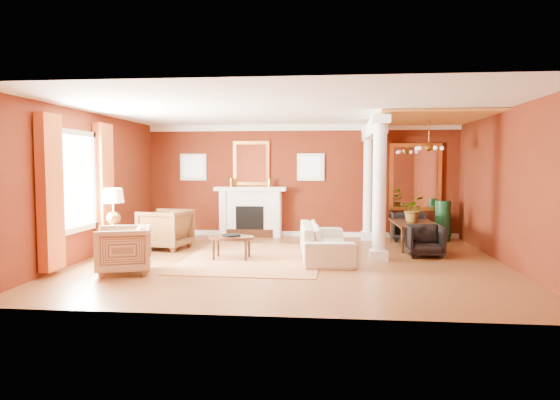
# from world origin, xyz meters

# --- Properties ---
(ground) EXTENTS (8.00, 8.00, 0.00)m
(ground) POSITION_xyz_m (0.00, 0.00, 0.00)
(ground) COLOR brown
(ground) RESTS_ON ground
(room_shell) EXTENTS (8.04, 7.04, 2.92)m
(room_shell) POSITION_xyz_m (0.00, 0.00, 2.02)
(room_shell) COLOR #571A0C
(room_shell) RESTS_ON ground
(fireplace) EXTENTS (1.85, 0.42, 1.29)m
(fireplace) POSITION_xyz_m (-1.30, 3.32, 0.65)
(fireplace) COLOR white
(fireplace) RESTS_ON ground
(overmantel_mirror) EXTENTS (0.95, 0.07, 1.15)m
(overmantel_mirror) POSITION_xyz_m (-1.30, 3.45, 1.90)
(overmantel_mirror) COLOR gold
(overmantel_mirror) RESTS_ON fireplace
(flank_window_left) EXTENTS (0.70, 0.07, 0.70)m
(flank_window_left) POSITION_xyz_m (-2.85, 3.46, 1.80)
(flank_window_left) COLOR white
(flank_window_left) RESTS_ON room_shell
(flank_window_right) EXTENTS (0.70, 0.07, 0.70)m
(flank_window_right) POSITION_xyz_m (0.25, 3.46, 1.80)
(flank_window_right) COLOR white
(flank_window_right) RESTS_ON room_shell
(left_window) EXTENTS (0.21, 2.55, 2.60)m
(left_window) POSITION_xyz_m (-3.89, -0.60, 1.42)
(left_window) COLOR white
(left_window) RESTS_ON room_shell
(column_front) EXTENTS (0.36, 0.36, 2.80)m
(column_front) POSITION_xyz_m (1.70, 0.30, 1.43)
(column_front) COLOR white
(column_front) RESTS_ON ground
(column_back) EXTENTS (0.36, 0.36, 2.80)m
(column_back) POSITION_xyz_m (1.70, 3.00, 1.43)
(column_back) COLOR white
(column_back) RESTS_ON ground
(header_beam) EXTENTS (0.30, 3.20, 0.32)m
(header_beam) POSITION_xyz_m (1.70, 1.90, 2.62)
(header_beam) COLOR white
(header_beam) RESTS_ON column_front
(amber_ceiling) EXTENTS (2.30, 3.40, 0.04)m
(amber_ceiling) POSITION_xyz_m (2.85, 1.75, 2.87)
(amber_ceiling) COLOR gold
(amber_ceiling) RESTS_ON room_shell
(dining_mirror) EXTENTS (1.30, 0.07, 1.70)m
(dining_mirror) POSITION_xyz_m (2.90, 3.45, 1.55)
(dining_mirror) COLOR gold
(dining_mirror) RESTS_ON room_shell
(chandelier) EXTENTS (0.60, 0.62, 0.75)m
(chandelier) POSITION_xyz_m (2.90, 1.80, 2.25)
(chandelier) COLOR olive
(chandelier) RESTS_ON room_shell
(crown_trim) EXTENTS (8.00, 0.08, 0.16)m
(crown_trim) POSITION_xyz_m (0.00, 3.46, 2.82)
(crown_trim) COLOR white
(crown_trim) RESTS_ON room_shell
(base_trim) EXTENTS (8.00, 0.08, 0.12)m
(base_trim) POSITION_xyz_m (0.00, 3.46, 0.06)
(base_trim) COLOR white
(base_trim) RESTS_ON ground
(rug) EXTENTS (2.72, 3.58, 0.01)m
(rug) POSITION_xyz_m (-0.75, 0.30, 0.01)
(rug) COLOR maroon
(rug) RESTS_ON ground
(sofa) EXTENTS (0.89, 2.41, 0.92)m
(sofa) POSITION_xyz_m (0.66, 0.40, 0.46)
(sofa) COLOR beige
(sofa) RESTS_ON ground
(armchair_leopard) EXTENTS (1.06, 1.10, 0.97)m
(armchair_leopard) POSITION_xyz_m (-2.85, 1.15, 0.49)
(armchair_leopard) COLOR black
(armchair_leopard) RESTS_ON ground
(armchair_stripe) EXTENTS (1.05, 1.08, 0.89)m
(armchair_stripe) POSITION_xyz_m (-2.77, -1.31, 0.45)
(armchair_stripe) COLOR tan
(armchair_stripe) RESTS_ON ground
(coffee_table) EXTENTS (0.90, 0.90, 0.46)m
(coffee_table) POSITION_xyz_m (-1.17, 0.12, 0.41)
(coffee_table) COLOR black
(coffee_table) RESTS_ON ground
(coffee_book) EXTENTS (0.18, 0.03, 0.24)m
(coffee_book) POSITION_xyz_m (-1.20, 0.13, 0.58)
(coffee_book) COLOR black
(coffee_book) RESTS_ON coffee_table
(side_table) EXTENTS (0.56, 0.56, 1.40)m
(side_table) POSITION_xyz_m (-3.45, -0.14, 0.93)
(side_table) COLOR black
(side_table) RESTS_ON ground
(dining_table) EXTENTS (0.64, 1.66, 0.91)m
(dining_table) POSITION_xyz_m (2.66, 1.92, 0.46)
(dining_table) COLOR black
(dining_table) RESTS_ON ground
(dining_chair_near) EXTENTS (0.69, 0.64, 0.71)m
(dining_chair_near) POSITION_xyz_m (2.68, 0.80, 0.35)
(dining_chair_near) COLOR black
(dining_chair_near) RESTS_ON ground
(dining_chair_far) EXTENTS (0.78, 0.73, 0.80)m
(dining_chair_far) POSITION_xyz_m (2.64, 2.97, 0.40)
(dining_chair_far) COLOR black
(dining_chair_far) RESTS_ON ground
(green_urn) EXTENTS (0.42, 0.42, 1.00)m
(green_urn) POSITION_xyz_m (3.50, 3.00, 0.39)
(green_urn) COLOR #133D1F
(green_urn) RESTS_ON ground
(potted_plant) EXTENTS (0.66, 0.70, 0.46)m
(potted_plant) POSITION_xyz_m (2.61, 1.89, 1.14)
(potted_plant) COLOR #26591E
(potted_plant) RESTS_ON dining_table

